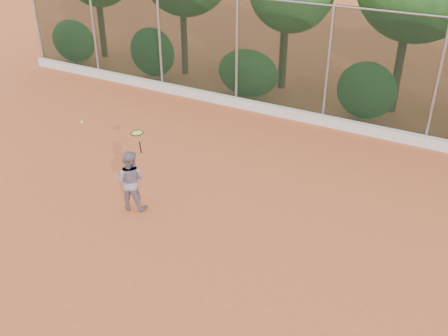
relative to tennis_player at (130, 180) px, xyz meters
The scene contains 6 objects.
ground 2.14m from the tennis_player, 11.16° to the right, with size 80.00×80.00×0.00m, color #C1592D.
concrete_curb 6.75m from the tennis_player, 72.86° to the left, with size 24.00×0.20×0.30m, color silver.
tennis_player is the anchor object (origin of this frame).
chainlink_fence 7.00m from the tennis_player, 73.30° to the left, with size 24.09×0.09×3.50m.
tennis_racket 1.22m from the tennis_player, ahead, with size 0.32×0.32×0.51m.
tennis_ball_in_flight 1.65m from the tennis_player, behind, with size 0.07×0.07×0.07m.
Camera 1 is at (4.42, -6.65, 6.09)m, focal length 40.00 mm.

